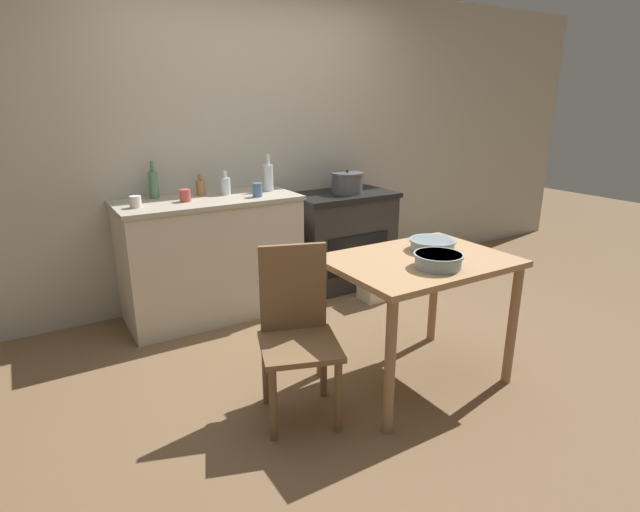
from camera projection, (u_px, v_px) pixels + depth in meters
ground_plane at (357, 363)px, 3.24m from camera, size 14.00×14.00×0.00m
wall_back at (250, 145)px, 4.15m from camera, size 8.00×0.07×2.55m
counter_cabinet at (212, 257)px, 3.87m from camera, size 1.35×0.63×0.93m
stove at (341, 239)px, 4.51m from camera, size 0.92×0.58×0.85m
work_table at (419, 278)px, 2.87m from camera, size 1.01×0.74×0.77m
chair at (297, 329)px, 2.63m from camera, size 0.51×0.51×0.91m
flour_sack at (377, 278)px, 4.23m from camera, size 0.28×0.20×0.37m
stock_pot at (347, 183)px, 4.35m from camera, size 0.28×0.28×0.20m
mixing_bowl_large at (432, 244)px, 2.98m from camera, size 0.28×0.28×0.07m
mixing_bowl_small at (438, 260)px, 2.67m from camera, size 0.27×0.27×0.08m
bottle_far_left at (154, 184)px, 3.69m from camera, size 0.07×0.07×0.27m
bottle_left at (225, 186)px, 3.84m from camera, size 0.08×0.08×0.18m
bottle_mid_left at (268, 177)px, 3.98m from camera, size 0.08×0.08×0.29m
bottle_center_left at (201, 187)px, 3.82m from camera, size 0.07×0.07×0.16m
cup_center at (257, 190)px, 3.76m from camera, size 0.07×0.07×0.10m
cup_center_right at (185, 195)px, 3.59m from camera, size 0.08×0.08×0.09m
cup_mid_right at (136, 202)px, 3.39m from camera, size 0.08×0.08×0.08m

